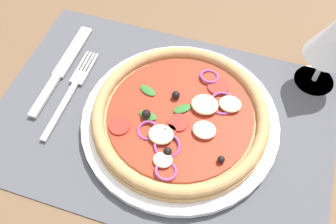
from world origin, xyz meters
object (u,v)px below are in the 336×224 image
(pizza, at_px, (180,118))
(wine_glass, at_px, (335,37))
(fork, at_px, (73,89))
(plate, at_px, (179,123))
(knife, at_px, (62,68))

(pizza, distance_m, wine_glass, 0.25)
(pizza, height_order, wine_glass, wine_glass)
(fork, distance_m, wine_glass, 0.40)
(fork, height_order, wine_glass, wine_glass)
(plate, height_order, wine_glass, wine_glass)
(pizza, distance_m, fork, 0.18)
(wine_glass, bearing_deg, knife, -164.96)
(plate, bearing_deg, pizza, -18.98)
(plate, bearing_deg, fork, 176.18)
(pizza, relative_size, wine_glass, 1.76)
(pizza, relative_size, knife, 1.31)
(fork, bearing_deg, knife, 46.11)
(fork, height_order, knife, knife)
(pizza, distance_m, knife, 0.22)
(wine_glass, bearing_deg, pizza, -140.02)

